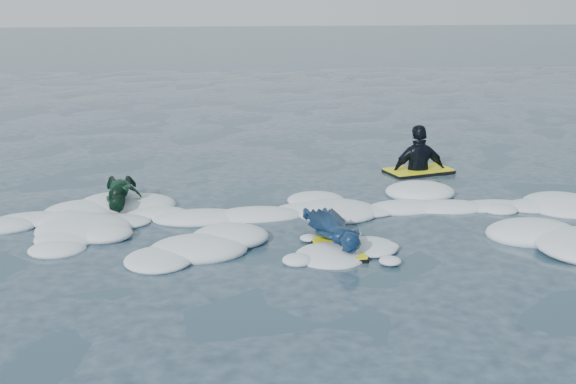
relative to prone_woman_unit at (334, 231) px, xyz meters
name	(u,v)px	position (x,y,z in m)	size (l,w,h in m)	color
ground	(295,253)	(-0.51, -0.20, -0.19)	(120.00, 120.00, 0.00)	#1C2F44
foam_band	(285,226)	(-0.51, 0.84, -0.19)	(12.00, 3.10, 0.30)	white
prone_woman_unit	(334,231)	(0.00, 0.00, 0.00)	(0.74, 1.48, 0.36)	black
prone_child_unit	(122,195)	(-2.72, 1.79, 0.04)	(0.57, 1.16, 0.44)	black
waiting_rider_unit	(418,174)	(2.08, 3.40, -0.19)	(1.26, 0.91, 1.69)	black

